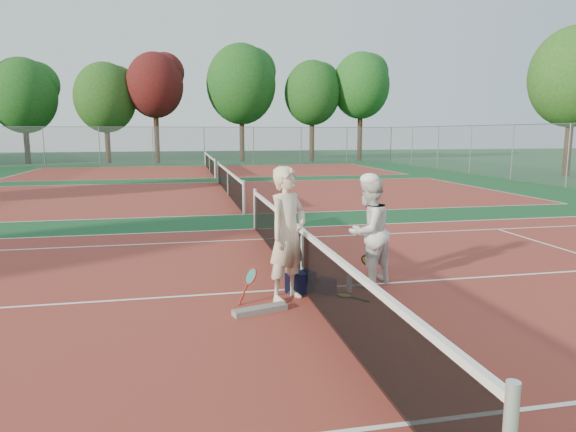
% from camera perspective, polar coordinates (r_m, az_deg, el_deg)
% --- Properties ---
extents(ground, '(130.00, 130.00, 0.00)m').
position_cam_1_polar(ground, '(8.67, 1.60, -8.10)').
color(ground, '#113E1F').
rests_on(ground, ground).
extents(court_main, '(23.77, 10.97, 0.01)m').
position_cam_1_polar(court_main, '(8.67, 1.60, -8.08)').
color(court_main, maroon).
rests_on(court_main, ground).
extents(court_far_a, '(23.77, 10.97, 0.01)m').
position_cam_1_polar(court_far_a, '(21.79, -6.68, 2.41)').
color(court_far_a, maroon).
rests_on(court_far_a, ground).
extents(court_far_b, '(23.77, 10.97, 0.01)m').
position_cam_1_polar(court_far_b, '(35.19, -8.70, 4.97)').
color(court_far_b, maroon).
rests_on(court_far_b, ground).
extents(net_main, '(0.10, 10.98, 1.02)m').
position_cam_1_polar(net_main, '(8.53, 1.62, -4.83)').
color(net_main, black).
rests_on(net_main, ground).
extents(net_far_a, '(0.10, 10.98, 1.02)m').
position_cam_1_polar(net_far_a, '(21.73, -6.70, 3.74)').
color(net_far_a, black).
rests_on(net_far_a, ground).
extents(net_far_b, '(0.10, 10.98, 1.02)m').
position_cam_1_polar(net_far_b, '(35.16, -8.72, 5.80)').
color(net_far_b, black).
rests_on(net_far_b, ground).
extents(fence_back, '(32.00, 0.06, 3.00)m').
position_cam_1_polar(fence_back, '(42.10, -9.29, 7.69)').
color(fence_back, slate).
rests_on(fence_back, ground).
extents(player_a, '(0.91, 0.87, 2.09)m').
position_cam_1_polar(player_a, '(7.89, -0.05, -2.01)').
color(player_a, beige).
rests_on(player_a, ground).
extents(player_b, '(1.14, 1.08, 1.86)m').
position_cam_1_polar(player_b, '(8.79, 8.91, -1.73)').
color(player_b, white).
rests_on(player_b, ground).
extents(racket_red, '(0.41, 0.39, 0.54)m').
position_cam_1_polar(racket_red, '(7.95, -4.16, -7.70)').
color(racket_red, maroon).
rests_on(racket_red, ground).
extents(racket_black_held, '(0.45, 0.44, 0.52)m').
position_cam_1_polar(racket_black_held, '(8.98, 8.84, -5.87)').
color(racket_black_held, black).
rests_on(racket_black_held, ground).
extents(racket_spare, '(0.56, 0.65, 0.03)m').
position_cam_1_polar(racket_spare, '(8.35, 6.31, -8.74)').
color(racket_spare, black).
rests_on(racket_spare, ground).
extents(sports_bag_navy, '(0.52, 0.46, 0.34)m').
position_cam_1_polar(sports_bag_navy, '(8.43, 1.41, -7.39)').
color(sports_bag_navy, black).
rests_on(sports_bag_navy, ground).
extents(sports_bag_purple, '(0.35, 0.36, 0.24)m').
position_cam_1_polar(sports_bag_purple, '(8.44, 4.21, -7.74)').
color(sports_bag_purple, black).
rests_on(sports_bag_purple, ground).
extents(net_cover_canvas, '(0.84, 0.41, 0.09)m').
position_cam_1_polar(net_cover_canvas, '(7.58, -3.14, -10.37)').
color(net_cover_canvas, slate).
rests_on(net_cover_canvas, ground).
extents(water_bottle, '(0.09, 0.09, 0.30)m').
position_cam_1_polar(water_bottle, '(8.52, 6.81, -7.42)').
color(water_bottle, silver).
rests_on(water_bottle, ground).
extents(tree_back_0, '(5.30, 5.30, 8.57)m').
position_cam_1_polar(tree_back_0, '(47.86, -27.37, 11.78)').
color(tree_back_0, '#382314').
rests_on(tree_back_0, ground).
extents(tree_back_1, '(5.05, 5.05, 8.34)m').
position_cam_1_polar(tree_back_1, '(46.35, -19.65, 12.26)').
color(tree_back_1, '#382314').
rests_on(tree_back_1, ground).
extents(tree_back_maroon, '(4.72, 4.72, 9.18)m').
position_cam_1_polar(tree_back_maroon, '(45.54, -14.59, 13.85)').
color(tree_back_maroon, '#382314').
rests_on(tree_back_maroon, ground).
extents(tree_back_3, '(6.06, 6.06, 10.22)m').
position_cam_1_polar(tree_back_3, '(46.48, -5.22, 14.36)').
color(tree_back_3, '#382314').
rests_on(tree_back_3, ground).
extents(tree_back_4, '(4.94, 4.94, 8.87)m').
position_cam_1_polar(tree_back_4, '(46.85, 2.70, 13.47)').
color(tree_back_4, '#382314').
rests_on(tree_back_4, ground).
extents(tree_back_5, '(5.16, 5.16, 9.71)m').
position_cam_1_polar(tree_back_5, '(48.10, 8.10, 14.12)').
color(tree_back_5, '#382314').
rests_on(tree_back_5, ground).
extents(tree_right_1, '(5.05, 5.05, 8.68)m').
position_cam_1_polar(tree_right_1, '(35.09, 29.18, 13.32)').
color(tree_right_1, '#382314').
rests_on(tree_right_1, ground).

